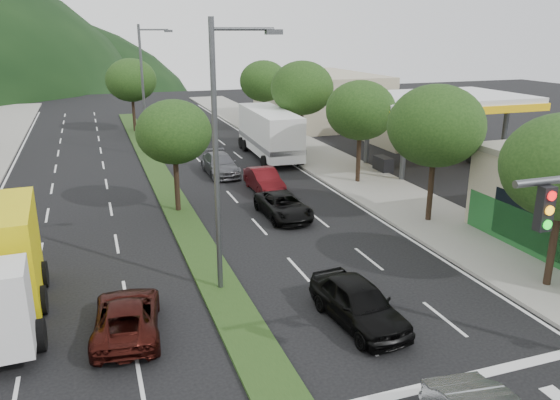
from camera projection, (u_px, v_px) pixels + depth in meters
name	position (u px, v px, depth m)	size (l,w,h in m)	color
sidewalk_right	(332.00, 165.00, 40.26)	(5.00, 90.00, 0.15)	gray
median	(156.00, 169.00, 39.02)	(1.60, 56.00, 0.12)	#1E3714
gas_canopy	(437.00, 103.00, 38.25)	(12.20, 8.20, 5.25)	silver
bldg_right_far	(319.00, 98.00, 58.84)	(10.00, 16.00, 5.20)	#C2B59A
tree_r_b	(436.00, 126.00, 26.92)	(4.80, 4.80, 6.94)	black
tree_r_c	(361.00, 110.00, 34.21)	(4.40, 4.40, 6.48)	black
tree_r_d	(302.00, 88.00, 43.09)	(5.00, 5.00, 7.17)	black
tree_r_e	(264.00, 81.00, 52.18)	(4.60, 4.60, 6.71)	black
tree_med_near	(174.00, 132.00, 28.71)	(4.00, 4.00, 6.02)	black
tree_med_far	(131.00, 80.00, 51.96)	(4.80, 4.80, 6.94)	black
streetlight_near	(221.00, 147.00, 19.42)	(2.60, 0.25, 10.00)	#47494C
streetlight_mid	(145.00, 84.00, 41.94)	(2.60, 0.25, 10.00)	#47494C
suv_maroon	(127.00, 316.00, 17.82)	(2.06, 4.47, 1.24)	black
car_queue_a	(358.00, 303.00, 18.40)	(1.81, 4.50, 1.53)	black
car_queue_b	(220.00, 164.00, 37.62)	(1.99, 4.91, 1.42)	#55565B
car_queue_c	(264.00, 180.00, 33.62)	(1.51, 4.33, 1.43)	#4A0C10
car_queue_d	(283.00, 206.00, 28.97)	(2.10, 4.55, 1.27)	black
motorhome	(269.00, 132.00, 42.42)	(3.39, 9.70, 3.68)	white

